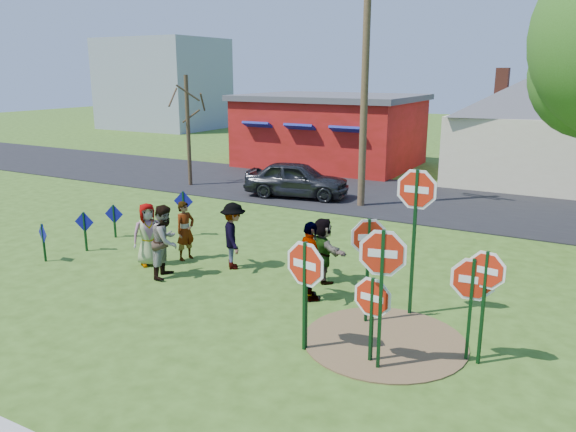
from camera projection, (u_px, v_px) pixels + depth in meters
name	position (u px, v px, depth m)	size (l,w,h in m)	color
ground	(226.00, 284.00, 13.99)	(120.00, 120.00, 0.00)	#325016
road	(383.00, 196.00, 23.71)	(120.00, 7.50, 0.04)	black
dirt_patch	(385.00, 341.00, 11.02)	(3.20, 3.20, 0.03)	brown
red_building	(331.00, 130.00, 31.31)	(9.40, 7.69, 3.90)	maroon
cream_house	(548.00, 121.00, 25.90)	(9.40, 9.40, 6.50)	beige
distant_building	(164.00, 84.00, 51.54)	(10.00, 8.00, 8.00)	#8C939E
stop_sign_a	(305.00, 273.00, 10.34)	(1.16, 0.24, 2.30)	#0E3515
stop_sign_b	(416.00, 205.00, 11.66)	(1.15, 0.08, 3.36)	#0E3515
stop_sign_c	(382.00, 268.00, 9.56)	(1.10, 0.27, 2.73)	#0E3515
stop_sign_d	(486.00, 280.00, 9.80)	(0.93, 0.19, 2.27)	#0E3515
stop_sign_e	(372.00, 303.00, 9.99)	(1.01, 0.15, 1.76)	#0E3515
stop_sign_f	(472.00, 286.00, 9.96)	(1.08, 0.12, 2.11)	#0E3515
stop_sign_g	(368.00, 247.00, 11.46)	(0.82, 0.65, 2.40)	#0E3515
blue_diamond_a	(43.00, 238.00, 15.51)	(0.55, 0.20, 1.09)	#0E3515
blue_diamond_b	(85.00, 227.00, 16.40)	(0.60, 0.18, 1.19)	#0E3515
blue_diamond_c	(114.00, 217.00, 17.77)	(0.61, 0.19, 1.08)	#0E3515
blue_diamond_d	(184.00, 208.00, 17.86)	(0.66, 0.15, 1.48)	#0E3515
person_a	(148.00, 234.00, 15.19)	(0.84, 0.55, 1.73)	#3B5194
person_b	(185.00, 231.00, 15.65)	(0.61, 0.40, 1.67)	#1E6D52
person_c	(166.00, 241.00, 14.31)	(0.92, 0.72, 1.89)	#975D3D
person_d	(233.00, 236.00, 14.94)	(1.16, 0.67, 1.80)	#35353A
person_e	(310.00, 261.00, 12.82)	(1.10, 0.46, 1.87)	#4C2A51
person_f	(323.00, 250.00, 13.98)	(1.54, 0.49, 1.66)	#22502C
suv	(297.00, 179.00, 23.39)	(1.75, 4.34, 1.48)	#2D2D32
utility_pole	(365.00, 84.00, 20.90)	(2.16, 0.53, 8.93)	#4C3823
bare_tree_west	(187.00, 115.00, 25.24)	(1.80, 1.80, 5.00)	#382819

